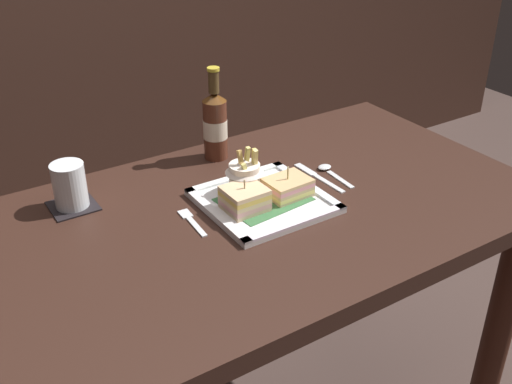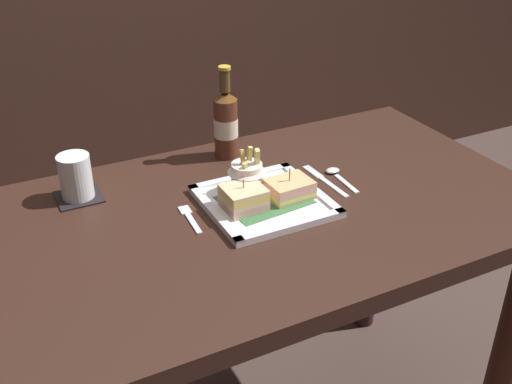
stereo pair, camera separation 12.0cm
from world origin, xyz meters
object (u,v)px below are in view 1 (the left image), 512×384
Objects in this scene: water_glass at (70,187)px; square_plate at (264,201)px; beer_bottle at (215,124)px; fork at (191,221)px; knife at (317,176)px; sandwich_half_right at (288,188)px; fries_cup at (245,173)px; spoon at (329,170)px; sandwich_half_left at (246,199)px; dining_table at (249,259)px.

square_plate is at bearing -30.83° from water_glass.
fork is at bearing -129.21° from beer_bottle.
beer_bottle is at bearing 123.69° from knife.
water_glass is (-0.42, 0.23, 0.02)m from sandwich_half_right.
knife is (0.20, -0.01, -0.06)m from fries_cup.
fries_cup is 0.25m from spoon.
fries_cup is 0.39m from water_glass.
sandwich_half_right is 0.14m from knife.
sandwich_half_left is at bearing -106.78° from beer_bottle.
square_plate is 0.17m from fork.
water_glass is at bearing 163.26° from spoon.
sandwich_half_left is at bearing 180.00° from sandwich_half_right.
water_glass is at bearing 151.06° from sandwich_half_right.
sandwich_half_left reaches higher than square_plate.
fork is at bearing 165.51° from dining_table.
fries_cup is (-0.02, 0.05, 0.06)m from square_plate.
sandwich_half_left is 0.50× the size of knife.
fork is (-0.12, 0.03, 0.13)m from dining_table.
square_plate is 1.49× the size of knife.
fork is (-0.20, -0.25, -0.09)m from beer_bottle.
sandwich_half_left is 0.39m from water_glass.
knife is (0.12, 0.05, -0.03)m from sandwich_half_right.
sandwich_half_right is at bearing -15.11° from square_plate.
dining_table is 10.44× the size of spoon.
sandwich_half_left is at bearing -167.51° from knife.
knife is at bearing 12.07° from dining_table.
sandwich_half_left is at bearing -157.10° from dining_table.
beer_bottle is at bearing 50.79° from fork.
knife is (0.18, 0.04, -0.00)m from square_plate.
fries_cup is at bearing 178.48° from spoon.
water_glass reaches higher than dining_table.
dining_table is at bearing -35.89° from water_glass.
fries_cup is 1.14× the size of water_glass.
water_glass is 0.57× the size of knife.
sandwich_half_right is (0.11, -0.00, 0.16)m from dining_table.
water_glass is (-0.31, 0.23, 0.01)m from sandwich_half_left.
fork is 0.94× the size of spoon.
beer_bottle is 0.40m from water_glass.
square_plate is at bearing -68.23° from fries_cup.
square_plate is 2.59× the size of water_glass.
square_plate is 1.10× the size of beer_bottle.
beer_bottle reaches higher than sandwich_half_right.
knife is at bearing 11.66° from square_plate.
water_glass is 0.58m from knife.
dining_table is 11.16× the size of fork.
fries_cup is at bearing 140.05° from sandwich_half_right.
water_glass reaches higher than sandwich_half_right.
sandwich_half_left is 0.30m from beer_bottle.
dining_table is at bearing -166.40° from square_plate.
fries_cup is 0.65× the size of knife.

